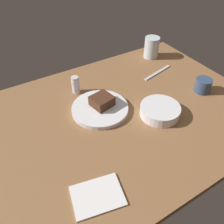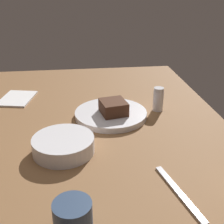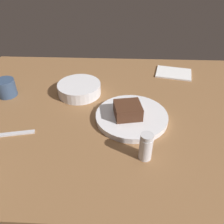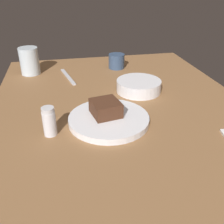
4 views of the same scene
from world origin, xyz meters
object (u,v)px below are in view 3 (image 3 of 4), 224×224
chocolate_cake_slice (128,110)px  salt_shaker (146,147)px  folded_napkin (174,73)px  side_bowl (79,89)px  butter_knife (2,135)px  dessert_plate (132,117)px  coffee_cup (6,88)px

chocolate_cake_slice → salt_shaker: size_ratio=1.02×
folded_napkin → chocolate_cake_slice: bearing=58.5°
chocolate_cake_slice → folded_napkin: size_ratio=0.55×
side_bowl → butter_knife: 31.60cm
butter_knife → folded_napkin: 72.37cm
dessert_plate → side_bowl: bearing=-37.3°
dessert_plate → salt_shaker: 17.17cm
chocolate_cake_slice → butter_knife: (37.65, 9.25, -3.72)cm
side_bowl → coffee_cup: bearing=5.0°
dessert_plate → chocolate_cake_slice: bearing=25.5°
coffee_cup → butter_knife: coffee_cup is taller
folded_napkin → butter_knife: bearing=36.4°
dessert_plate → butter_knife: bearing=14.2°
coffee_cup → salt_shaker: bearing=149.7°
dessert_plate → butter_knife: size_ratio=1.23×
salt_shaker → butter_knife: bearing=-9.0°
salt_shaker → folded_napkin: (-16.04, -49.62, -3.71)cm
chocolate_cake_slice → side_bowl: chocolate_cake_slice is taller
dessert_plate → side_bowl: side_bowl is taller
side_bowl → folded_napkin: side_bowl is taller
dessert_plate → butter_knife: dessert_plate is taller
butter_knife → folded_napkin: (-58.26, -42.94, 0.05)cm
salt_shaker → side_bowl: size_ratio=0.50×
side_bowl → butter_knife: bearing=51.6°
side_bowl → coffee_cup: size_ratio=2.27×
butter_knife → side_bowl: bearing=39.2°
chocolate_cake_slice → folded_napkin: bearing=-121.5°
salt_shaker → coffee_cup: bearing=-30.3°
coffee_cup → butter_knife: size_ratio=0.37×
butter_knife → folded_napkin: bearing=24.0°
dessert_plate → folded_napkin: bearing=-120.2°
side_bowl → dessert_plate: bearing=142.7°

